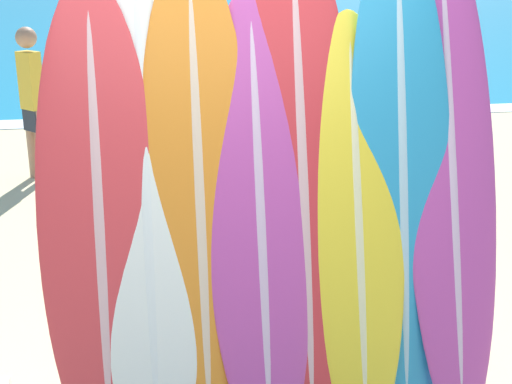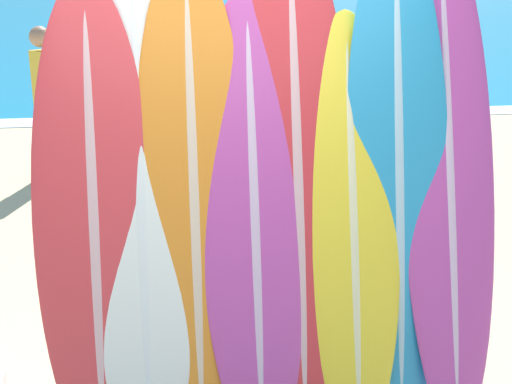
% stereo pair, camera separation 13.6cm
% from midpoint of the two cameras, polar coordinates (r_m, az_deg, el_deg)
% --- Properties ---
extents(ocean_water, '(120.00, 60.00, 0.01)m').
position_cam_midpoint_polar(ocean_water, '(39.79, -8.85, 14.79)').
color(ocean_water, teal).
rests_on(ocean_water, ground_plane).
extents(surfboard_rack, '(2.10, 0.04, 0.94)m').
position_cam_midpoint_polar(surfboard_rack, '(3.69, 0.91, -10.69)').
color(surfboard_rack, '#47474C').
rests_on(surfboard_rack, ground_plane).
extents(surfboard_slot_0, '(0.57, 0.67, 2.23)m').
position_cam_midpoint_polar(surfboard_slot_0, '(3.43, -13.52, -2.35)').
color(surfboard_slot_0, red).
rests_on(surfboard_slot_0, ground_plane).
extents(surfboard_slot_1, '(0.56, 0.80, 2.41)m').
position_cam_midpoint_polar(surfboard_slot_1, '(3.42, -9.90, -0.57)').
color(surfboard_slot_1, silver).
rests_on(surfboard_slot_1, ground_plane).
extents(surfboard_slot_2, '(0.56, 0.71, 2.36)m').
position_cam_midpoint_polar(surfboard_slot_2, '(3.42, -5.66, -0.89)').
color(surfboard_slot_2, orange).
rests_on(surfboard_slot_2, ground_plane).
extents(surfboard_slot_3, '(0.53, 0.76, 2.18)m').
position_cam_midpoint_polar(surfboard_slot_3, '(3.44, -0.84, -2.26)').
color(surfboard_slot_3, '#B23D8E').
rests_on(surfboard_slot_3, ground_plane).
extents(surfboard_slot_4, '(0.57, 0.81, 2.50)m').
position_cam_midpoint_polar(surfboard_slot_4, '(3.48, 2.59, 0.73)').
color(surfboard_slot_4, red).
rests_on(surfboard_slot_4, ground_plane).
extents(surfboard_slot_5, '(0.49, 0.71, 2.07)m').
position_cam_midpoint_polar(surfboard_slot_5, '(3.54, 6.97, -2.74)').
color(surfboard_slot_5, yellow).
rests_on(surfboard_slot_5, ground_plane).
extents(surfboard_slot_6, '(0.53, 0.66, 2.48)m').
position_cam_midpoint_polar(surfboard_slot_6, '(3.60, 10.51, 0.90)').
color(surfboard_slot_6, teal).
rests_on(surfboard_slot_6, ground_plane).
extents(surfboard_slot_7, '(0.48, 0.89, 2.51)m').
position_cam_midpoint_polar(surfboard_slot_7, '(3.70, 14.25, 1.42)').
color(surfboard_slot_7, '#B23D8E').
rests_on(surfboard_slot_7, ground_plane).
extents(person_near_water, '(0.27, 0.27, 1.62)m').
position_cam_midpoint_polar(person_near_water, '(7.93, -17.95, 7.16)').
color(person_near_water, '#A87A5B').
rests_on(person_near_water, ground_plane).
extents(person_mid_beach, '(0.28, 0.22, 1.67)m').
position_cam_midpoint_polar(person_mid_beach, '(5.54, -8.20, 3.61)').
color(person_mid_beach, tan).
rests_on(person_mid_beach, ground_plane).
extents(person_far_left, '(0.25, 0.26, 1.52)m').
position_cam_midpoint_polar(person_far_left, '(5.40, 6.07, 2.45)').
color(person_far_left, '#846047').
rests_on(person_far_left, ground_plane).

